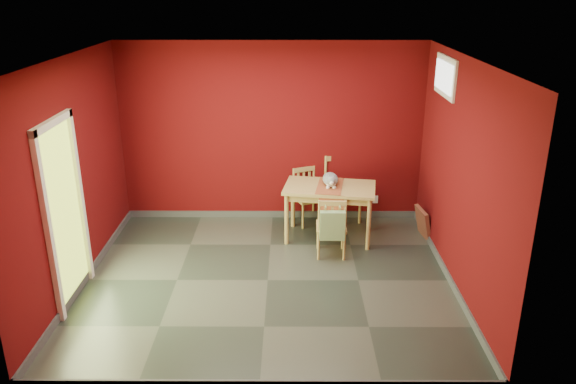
{
  "coord_description": "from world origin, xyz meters",
  "views": [
    {
      "loc": [
        0.28,
        -6.12,
        3.47
      ],
      "look_at": [
        0.25,
        0.45,
        1.0
      ],
      "focal_mm": 35.0,
      "sensor_mm": 36.0,
      "label": 1
    }
  ],
  "objects_px": {
    "tote_bag": "(332,225)",
    "picture_frame": "(423,223)",
    "chair_far_right": "(341,188)",
    "cat": "(330,177)",
    "chair_far_left": "(307,195)",
    "dining_table": "(330,193)",
    "chair_near": "(331,226)"
  },
  "relations": [
    {
      "from": "chair_far_left",
      "to": "cat",
      "type": "xyz_separation_m",
      "value": [
        0.31,
        -0.5,
        0.47
      ]
    },
    {
      "from": "picture_frame",
      "to": "chair_far_left",
      "type": "bearing_deg",
      "value": 161.91
    },
    {
      "from": "chair_near",
      "to": "chair_far_left",
      "type": "bearing_deg",
      "value": 104.22
    },
    {
      "from": "dining_table",
      "to": "tote_bag",
      "type": "bearing_deg",
      "value": -90.8
    },
    {
      "from": "tote_bag",
      "to": "cat",
      "type": "distance_m",
      "value": 0.92
    },
    {
      "from": "cat",
      "to": "chair_near",
      "type": "bearing_deg",
      "value": -67.79
    },
    {
      "from": "chair_far_left",
      "to": "tote_bag",
      "type": "height_order",
      "value": "chair_far_left"
    },
    {
      "from": "chair_near",
      "to": "tote_bag",
      "type": "height_order",
      "value": "chair_near"
    },
    {
      "from": "dining_table",
      "to": "chair_far_right",
      "type": "bearing_deg",
      "value": 71.24
    },
    {
      "from": "dining_table",
      "to": "picture_frame",
      "type": "bearing_deg",
      "value": 1.05
    },
    {
      "from": "chair_far_right",
      "to": "tote_bag",
      "type": "distance_m",
      "value": 1.47
    },
    {
      "from": "tote_bag",
      "to": "chair_far_right",
      "type": "bearing_deg",
      "value": 80.69
    },
    {
      "from": "chair_far_right",
      "to": "dining_table",
      "type": "bearing_deg",
      "value": -108.76
    },
    {
      "from": "tote_bag",
      "to": "picture_frame",
      "type": "relative_size",
      "value": 1.01
    },
    {
      "from": "chair_far_right",
      "to": "tote_bag",
      "type": "bearing_deg",
      "value": -99.31
    },
    {
      "from": "chair_far_right",
      "to": "cat",
      "type": "xyz_separation_m",
      "value": [
        -0.22,
        -0.6,
        0.39
      ]
    },
    {
      "from": "dining_table",
      "to": "cat",
      "type": "distance_m",
      "value": 0.22
    },
    {
      "from": "chair_far_left",
      "to": "chair_near",
      "type": "bearing_deg",
      "value": -75.78
    },
    {
      "from": "tote_bag",
      "to": "picture_frame",
      "type": "distance_m",
      "value": 1.62
    },
    {
      "from": "dining_table",
      "to": "chair_near",
      "type": "xyz_separation_m",
      "value": [
        -0.01,
        -0.57,
        -0.26
      ]
    },
    {
      "from": "chair_far_left",
      "to": "cat",
      "type": "relative_size",
      "value": 1.86
    },
    {
      "from": "dining_table",
      "to": "tote_bag",
      "type": "xyz_separation_m",
      "value": [
        -0.01,
        -0.78,
        -0.15
      ]
    },
    {
      "from": "tote_bag",
      "to": "cat",
      "type": "bearing_deg",
      "value": 88.64
    },
    {
      "from": "chair_far_right",
      "to": "cat",
      "type": "distance_m",
      "value": 0.75
    },
    {
      "from": "chair_near",
      "to": "tote_bag",
      "type": "bearing_deg",
      "value": -90.85
    },
    {
      "from": "dining_table",
      "to": "picture_frame",
      "type": "distance_m",
      "value": 1.44
    },
    {
      "from": "chair_far_left",
      "to": "chair_near",
      "type": "relative_size",
      "value": 1.0
    },
    {
      "from": "chair_far_left",
      "to": "picture_frame",
      "type": "relative_size",
      "value": 1.89
    },
    {
      "from": "dining_table",
      "to": "tote_bag",
      "type": "height_order",
      "value": "tote_bag"
    },
    {
      "from": "picture_frame",
      "to": "dining_table",
      "type": "bearing_deg",
      "value": -178.95
    },
    {
      "from": "chair_far_right",
      "to": "chair_near",
      "type": "bearing_deg",
      "value": -100.7
    },
    {
      "from": "tote_bag",
      "to": "cat",
      "type": "relative_size",
      "value": 1.0
    }
  ]
}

